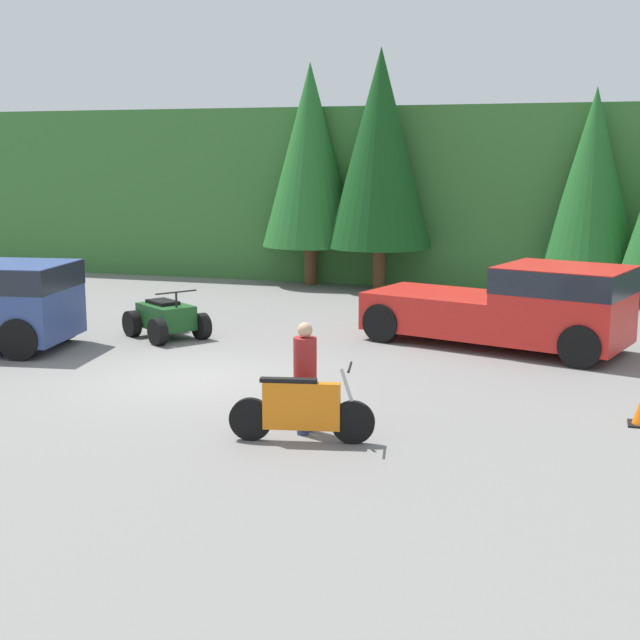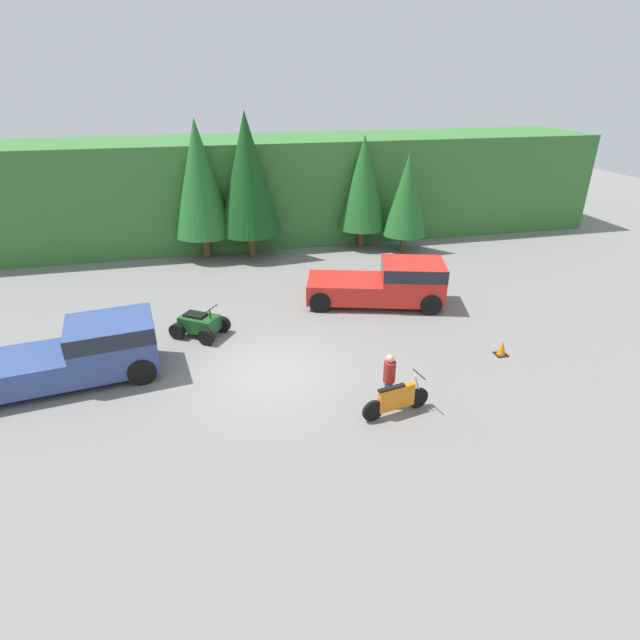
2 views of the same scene
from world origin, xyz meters
name	(u,v)px [view 2 (image 2 of 2)]	position (x,y,z in m)	size (l,w,h in m)	color
ground_plane	(272,373)	(0.00, 0.00, 0.00)	(80.00, 80.00, 0.00)	slate
hillside_backdrop	(231,190)	(0.00, 16.00, 2.86)	(44.00, 6.00, 5.72)	#387033
tree_left	(200,179)	(-1.71, 12.63, 4.17)	(3.12, 3.12, 7.09)	brown
tree_mid_left	(248,174)	(0.69, 12.20, 4.37)	(3.27, 3.27, 7.43)	brown
tree_mid_right	(363,183)	(7.01, 12.55, 3.61)	(2.70, 2.70, 6.15)	brown
tree_right	(407,195)	(9.04, 11.20, 3.14)	(2.35, 2.35, 5.34)	brown
pickup_truck_red	(389,282)	(5.71, 4.48, 1.00)	(6.09, 3.69, 1.89)	red
pickup_truck_second	(81,351)	(-5.91, 1.09, 1.00)	(6.05, 3.01, 1.89)	#334784
dirt_bike	(396,400)	(3.18, -3.00, 0.48)	(2.15, 0.70, 1.17)	black
quad_atv	(200,324)	(-2.25, 3.33, 0.45)	(2.31, 2.17, 1.15)	black
rider_person	(389,379)	(3.09, -2.56, 0.93)	(0.38, 0.39, 1.72)	navy
traffic_cone	(502,348)	(8.04, -0.63, 0.25)	(0.42, 0.42, 0.55)	black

